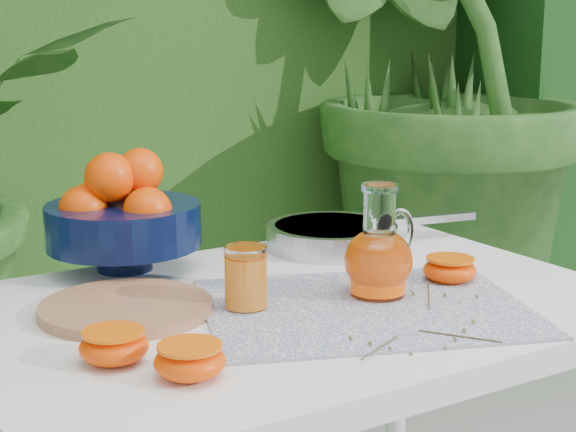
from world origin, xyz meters
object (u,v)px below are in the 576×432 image
white_table (295,350)px  fruit_bowl (122,215)px  cutting_board (126,308)px  juice_pitcher (379,257)px  saute_pan (334,235)px

white_table → fruit_bowl: 0.39m
cutting_board → juice_pitcher: size_ratio=1.45×
saute_pan → cutting_board: bearing=-161.7°
fruit_bowl → juice_pitcher: 0.46m
cutting_board → juice_pitcher: 0.39m
white_table → juice_pitcher: juice_pitcher is taller
white_table → cutting_board: cutting_board is taller
saute_pan → juice_pitcher: bearing=-111.7°
fruit_bowl → juice_pitcher: bearing=-52.2°
white_table → cutting_board: (-0.25, 0.08, 0.09)m
fruit_bowl → saute_pan: 0.41m
cutting_board → fruit_bowl: 0.26m
white_table → saute_pan: (0.24, 0.24, 0.11)m
cutting_board → fruit_bowl: size_ratio=0.76×
white_table → fruit_bowl: bearing=117.7°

